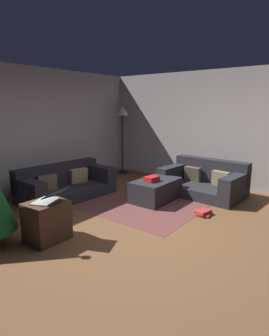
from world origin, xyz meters
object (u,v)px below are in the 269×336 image
Objects in this scene: book_stack at (204,213)px; tv_remote at (151,178)px; corner_lamp at (122,116)px; gift_box at (152,179)px; laptop at (50,198)px; side_table at (47,221)px; couch_right at (205,181)px; ottoman at (156,190)px; couch_left at (65,185)px.

tv_remote is at bearing 81.90° from book_stack.
corner_lamp is (1.43, 1.93, 1.12)m from tv_remote.
laptop is (-2.16, 0.17, 0.14)m from gift_box.
side_table is 4.36m from corner_lamp.
laptop is at bearing 81.27° from couch_right.
laptop is at bearing -153.56° from corner_lamp.
side_table is 0.30× the size of corner_lamp.
tv_remote is 1.26m from book_stack.
gift_box is at bearing -4.54° from laptop.
tv_remote is (-0.97, 0.68, 0.15)m from couch_right.
couch_right is 1.20m from tv_remote.
corner_lamp is (1.57, 2.03, 1.09)m from gift_box.
laptop is (-3.28, 0.75, 0.33)m from couch_right.
book_stack is (2.16, -1.31, -0.23)m from side_table.
couch_left is at bearing 120.96° from ottoman.
gift_box is (-1.11, 0.58, 0.19)m from couch_right.
side_table is 0.34m from laptop.
corner_lamp is (3.76, 1.80, 1.27)m from side_table.
ottoman is at bearing 64.07° from couch_right.
side_table is at bearing -154.45° from corner_lamp.
couch_right reaches higher than side_table.
corner_lamp reaches higher than side_table.
tv_remote is (0.95, -1.46, 0.16)m from couch_left.
laptop is (-1.36, -1.39, 0.34)m from couch_left.
side_table is at bearing 47.56° from couch_left.
book_stack is (-0.17, -1.18, -0.38)m from tv_remote.
tv_remote is (0.01, 0.11, 0.22)m from ottoman.
corner_lamp reaches higher than couch_right.
laptop is 4.27m from corner_lamp.
ottoman is 1.84× the size of side_table.
corner_lamp reaches higher than couch_left.
gift_box is 0.18m from tv_remote.
tv_remote is at bearing 126.70° from couch_left.
book_stack is 3.80m from corner_lamp.
couch_left is at bearing 117.38° from gift_box.
book_stack is at bearing 110.09° from couch_left.
laptop reaches higher than ottoman.
book_stack is at bearing -91.51° from gift_box.
couch_right is at bearing 135.62° from couch_left.
corner_lamp is at bearing -165.23° from couch_left.
tv_remote is 2.31m from laptop.
tv_remote is at bearing -1.72° from laptop.
gift_box is 0.47× the size of side_table.
corner_lamp is at bearing 25.55° from side_table.
gift_box is at bearing -127.71° from corner_lamp.
ottoman is at bearing 81.42° from book_stack.
ottoman is 1.88× the size of laptop.
tv_remote is at bearing 36.24° from gift_box.
couch_right is 1.13m from ottoman.
couch_right is 3.11× the size of side_table.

